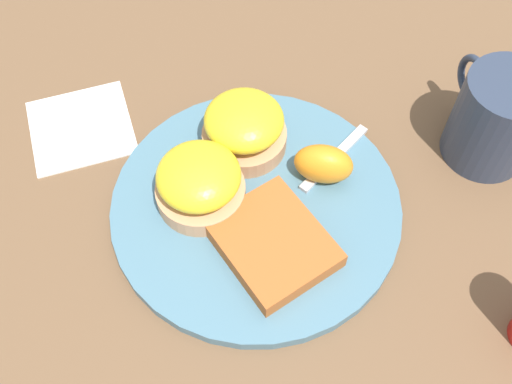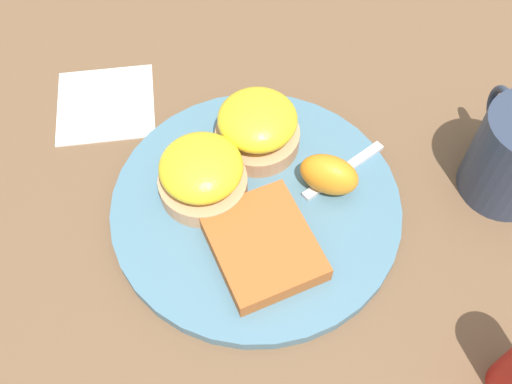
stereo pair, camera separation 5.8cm
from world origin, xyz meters
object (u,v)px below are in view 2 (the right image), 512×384
Objects in this scene: sandwich_benedict_left at (257,127)px; hashbrown_patty at (264,245)px; sandwich_benedict_right at (202,174)px; fork at (299,202)px; orange_wedge at (329,175)px.

hashbrown_patty is (-0.13, 0.01, -0.02)m from sandwich_benedict_left.
sandwich_benedict_left is 0.13m from hashbrown_patty.
sandwich_benedict_left and sandwich_benedict_right have the same top height.
sandwich_benedict_right is 0.10m from fork.
hashbrown_patty is 0.06m from fork.
sandwich_benedict_right is (-0.05, 0.06, 0.00)m from sandwich_benedict_left.
orange_wedge is at bearing -63.32° from fork.
sandwich_benedict_right is 0.09m from hashbrown_patty.
sandwich_benedict_left is 0.09m from orange_wedge.
sandwich_benedict_right reaches higher than hashbrown_patty.
fork is at bearing -157.87° from sandwich_benedict_left.
hashbrown_patty is at bearing 175.90° from sandwich_benedict_left.
sandwich_benedict_right is at bearing 130.83° from sandwich_benedict_left.
sandwich_benedict_right is at bearing 85.26° from orange_wedge.
sandwich_benedict_left is at bearing 45.49° from orange_wedge.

